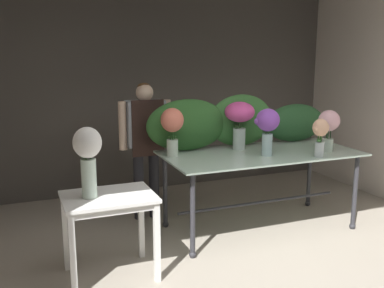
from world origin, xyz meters
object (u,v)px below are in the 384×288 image
at_px(side_table_white, 109,206).
at_px(vase_fuchsia_hydrangea, 240,117).
at_px(vase_peach_anemones, 320,134).
at_px(vase_coral_roses, 172,126).
at_px(vase_blush_ranunculus, 329,125).
at_px(vase_white_roses_tall, 88,155).
at_px(display_table_glass, 260,163).
at_px(vase_violet_tulips, 267,126).
at_px(florist, 146,136).

relative_size(side_table_white, vase_fuchsia_hydrangea, 1.46).
bearing_deg(vase_peach_anemones, vase_fuchsia_hydrangea, 133.07).
distance_m(vase_coral_roses, vase_peach_anemones, 1.53).
height_order(vase_blush_ranunculus, vase_peach_anemones, vase_blush_ranunculus).
xyz_separation_m(vase_peach_anemones, vase_white_roses_tall, (-2.38, -0.05, -0.01)).
distance_m(display_table_glass, side_table_white, 1.83).
distance_m(vase_blush_ranunculus, vase_violet_tulips, 0.73).
bearing_deg(side_table_white, vase_peach_anemones, 1.40).
xyz_separation_m(vase_coral_roses, vase_white_roses_tall, (-0.97, -0.66, -0.09)).
relative_size(florist, vase_fuchsia_hydrangea, 3.00).
bearing_deg(display_table_glass, vase_violet_tulips, -99.18).
relative_size(florist, vase_coral_roses, 3.16).
xyz_separation_m(side_table_white, vase_white_roses_tall, (-0.16, 0.00, 0.46)).
distance_m(display_table_glass, vase_violet_tulips, 0.46).
distance_m(vase_blush_ranunculus, vase_peach_anemones, 0.31).
height_order(vase_fuchsia_hydrangea, vase_blush_ranunculus, vase_fuchsia_hydrangea).
bearing_deg(display_table_glass, vase_blush_ranunculus, -17.69).
relative_size(display_table_glass, vase_blush_ranunculus, 4.68).
bearing_deg(side_table_white, florist, 60.93).
relative_size(vase_blush_ranunculus, vase_peach_anemones, 1.14).
height_order(vase_coral_roses, vase_fuchsia_hydrangea, vase_fuchsia_hydrangea).
bearing_deg(vase_violet_tulips, vase_white_roses_tall, -170.89).
height_order(vase_fuchsia_hydrangea, vase_white_roses_tall, vase_fuchsia_hydrangea).
bearing_deg(vase_fuchsia_hydrangea, vase_white_roses_tall, -158.64).
height_order(vase_violet_tulips, vase_white_roses_tall, vase_violet_tulips).
bearing_deg(vase_peach_anemones, florist, 142.16).
bearing_deg(florist, vase_white_roses_tall, -124.35).
distance_m(side_table_white, vase_peach_anemones, 2.27).
distance_m(display_table_glass, florist, 1.35).
xyz_separation_m(vase_fuchsia_hydrangea, vase_blush_ranunculus, (0.85, -0.46, -0.07)).
relative_size(display_table_glass, vase_violet_tulips, 4.27).
xyz_separation_m(display_table_glass, vase_fuchsia_hydrangea, (-0.14, 0.23, 0.48)).
distance_m(side_table_white, vase_blush_ranunculus, 2.53).
height_order(display_table_glass, side_table_white, display_table_glass).
distance_m(vase_fuchsia_hydrangea, vase_peach_anemones, 0.89).
height_order(vase_coral_roses, vase_violet_tulips, vase_coral_roses).
relative_size(vase_fuchsia_hydrangea, vase_violet_tulips, 1.07).
distance_m(vase_blush_ranunculus, vase_white_roses_tall, 2.64).
distance_m(display_table_glass, vase_fuchsia_hydrangea, 0.55).
height_order(vase_blush_ranunculus, vase_white_roses_tall, vase_white_roses_tall).
xyz_separation_m(side_table_white, vase_coral_roses, (0.81, 0.66, 0.55)).
bearing_deg(side_table_white, vase_violet_tulips, 9.94).
height_order(vase_violet_tulips, vase_peach_anemones, vase_violet_tulips).
height_order(florist, vase_coral_roses, florist).
height_order(display_table_glass, vase_fuchsia_hydrangea, vase_fuchsia_hydrangea).
distance_m(vase_fuchsia_hydrangea, vase_violet_tulips, 0.41).
xyz_separation_m(florist, vase_coral_roses, (0.12, -0.58, 0.20)).
relative_size(side_table_white, vase_violet_tulips, 1.57).
xyz_separation_m(display_table_glass, florist, (-1.07, 0.78, 0.24)).
relative_size(vase_coral_roses, vase_fuchsia_hydrangea, 0.95).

